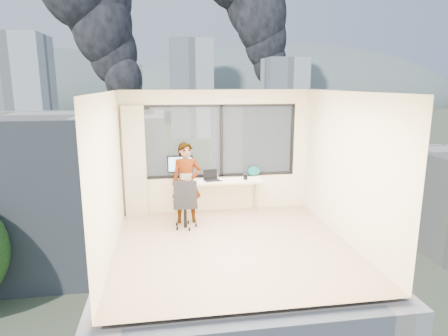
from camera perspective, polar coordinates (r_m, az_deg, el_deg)
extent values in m
cube|color=tan|center=(6.82, 1.32, -11.28)|extent=(4.00, 4.00, 0.01)
cube|color=white|center=(6.25, 1.44, 11.12)|extent=(4.00, 4.00, 0.01)
cube|color=beige|center=(4.53, 5.91, -6.16)|extent=(4.00, 0.01, 2.60)
cube|color=beige|center=(6.38, -16.60, -1.17)|extent=(0.01, 4.00, 2.60)
cube|color=beige|center=(7.04, 17.60, 0.01)|extent=(0.01, 4.00, 2.60)
cube|color=beige|center=(8.21, -12.92, 0.90)|extent=(0.45, 0.14, 2.30)
cube|color=tan|center=(8.24, -0.71, -4.30)|extent=(1.80, 0.60, 0.75)
imported|color=#2D2D33|center=(7.72, -5.51, -2.19)|extent=(0.59, 0.39, 1.61)
cube|color=white|center=(8.36, -1.86, -1.16)|extent=(0.33, 0.29, 0.07)
cube|color=black|center=(8.05, -0.66, -1.88)|extent=(0.12, 0.06, 0.01)
cylinder|color=black|center=(8.20, 3.16, -1.29)|extent=(0.09, 0.09, 0.11)
ellipsoid|color=#0D4F50|center=(8.49, 4.40, -0.45)|extent=(0.32, 0.23, 0.22)
cube|color=#515B3D|center=(127.26, -8.34, 4.64)|extent=(400.00, 400.00, 0.04)
cube|color=beige|center=(38.26, -20.49, -3.21)|extent=(16.00, 12.00, 14.00)
cube|color=silver|center=(46.88, 7.53, 1.48)|extent=(14.00, 13.00, 16.00)
cube|color=silver|center=(106.71, -27.81, 9.46)|extent=(14.00, 14.00, 28.00)
cube|color=silver|center=(126.49, -4.85, 11.50)|extent=(13.00, 13.00, 30.00)
cube|color=silver|center=(153.30, 8.78, 10.79)|extent=(15.00, 15.00, 26.00)
cube|color=silver|center=(166.98, -29.91, 8.75)|extent=(16.00, 14.00, 22.00)
ellipsoid|color=slate|center=(347.55, -29.19, 8.02)|extent=(288.00, 216.00, 90.00)
ellipsoid|color=slate|center=(341.88, 8.44, 9.39)|extent=(300.00, 220.00, 96.00)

